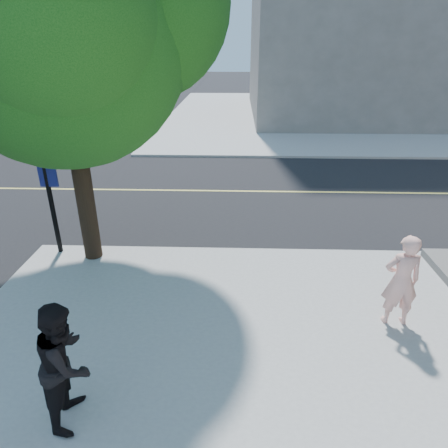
{
  "coord_description": "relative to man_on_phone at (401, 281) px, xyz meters",
  "views": [
    {
      "loc": [
        3.92,
        -8.73,
        4.78
      ],
      "look_at": [
        3.67,
        -1.14,
        1.3
      ],
      "focal_mm": 31.63,
      "sensor_mm": 36.0,
      "label": 1
    }
  ],
  "objects": [
    {
      "name": "road_ew",
      "position": [
        -6.83,
        7.27,
        -1.0
      ],
      "size": [
        140.0,
        9.0,
        0.01
      ],
      "primitive_type": "cube",
      "color": "black",
      "rests_on": "ground"
    },
    {
      "name": "filler_ne",
      "position": [
        7.17,
        24.77,
        6.12
      ],
      "size": [
        18.0,
        16.0,
        14.0
      ],
      "primitive_type": "cube",
      "color": "slate",
      "rests_on": "sidewalk_ne"
    },
    {
      "name": "street_tree",
      "position": [
        -6.19,
        2.28,
        4.42
      ],
      "size": [
        6.19,
        5.62,
        8.21
      ],
      "rotation": [
        0.0,
        0.0,
        -0.15
      ],
      "color": "black",
      "rests_on": "sidewalk_se"
    },
    {
      "name": "pedestrian",
      "position": [
        -5.09,
        -2.14,
        0.02
      ],
      "size": [
        0.75,
        0.93,
        1.81
      ],
      "primitive_type": "imported",
      "rotation": [
        0.0,
        0.0,
        1.64
      ],
      "color": "black",
      "rests_on": "sidewalk_se"
    },
    {
      "name": "sidewalk_ne",
      "position": [
        6.67,
        24.27,
        -0.94
      ],
      "size": [
        29.0,
        25.0,
        0.12
      ],
      "primitive_type": "cube",
      "color": "#A5A5A4",
      "rests_on": "ground"
    },
    {
      "name": "man_on_phone",
      "position": [
        0.0,
        0.0,
        0.0
      ],
      "size": [
        0.65,
        0.43,
        1.77
      ],
      "primitive_type": "imported",
      "rotation": [
        0.0,
        0.0,
        3.14
      ],
      "color": "#F6B1A5",
      "rests_on": "sidewalk_se"
    },
    {
      "name": "ground",
      "position": [
        -6.83,
        2.77,
        -1.0
      ],
      "size": [
        140.0,
        140.0,
        0.0
      ],
      "primitive_type": "plane",
      "color": "black",
      "rests_on": "ground"
    }
  ]
}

